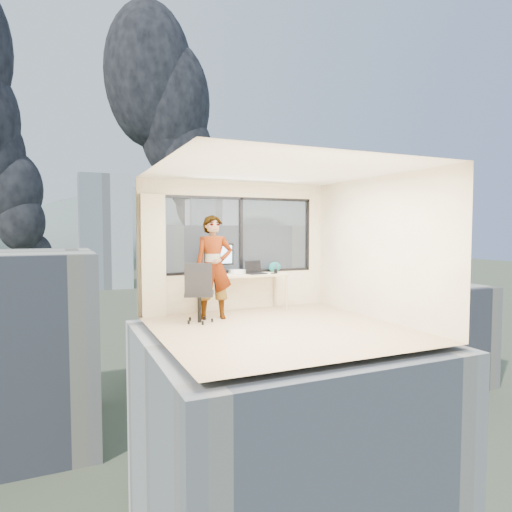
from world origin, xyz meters
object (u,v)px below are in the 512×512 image
chair (199,292)px  monitor (219,259)px  laptop (257,268)px  person (214,267)px  handbag (275,267)px  desk (243,293)px  game_console (238,272)px

chair → monitor: (0.62, 0.75, 0.52)m
laptop → person: bearing=-170.3°
handbag → monitor: bearing=-179.6°
person → handbag: bearing=31.7°
desk → person: bearing=-150.9°
monitor → handbag: bearing=-0.2°
game_console → laptop: laptop is taller
person → monitor: size_ratio=3.04×
chair → laptop: (1.38, 0.61, 0.33)m
person → game_console: (0.72, 0.62, -0.16)m
person → game_console: person is taller
handbag → game_console: bearing=174.6°
chair → monitor: monitor is taller
desk → person: size_ratio=0.95×
desk → person: (-0.74, -0.41, 0.57)m
person → monitor: person is taller
desk → game_console: 0.46m
desk → laptop: 0.57m
person → monitor: 0.59m
monitor → laptop: monitor is taller
desk → handbag: handbag is taller
monitor → desk: bearing=-15.6°
person → laptop: (1.03, 0.37, -0.08)m
chair → person: person is taller
monitor → game_console: 0.54m
monitor → laptop: 0.80m
monitor → handbag: 1.29m
chair → desk: bearing=51.6°
monitor → handbag: size_ratio=2.27×
person → handbag: size_ratio=6.88×
laptop → handbag: bearing=13.9°
chair → handbag: size_ratio=3.94×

